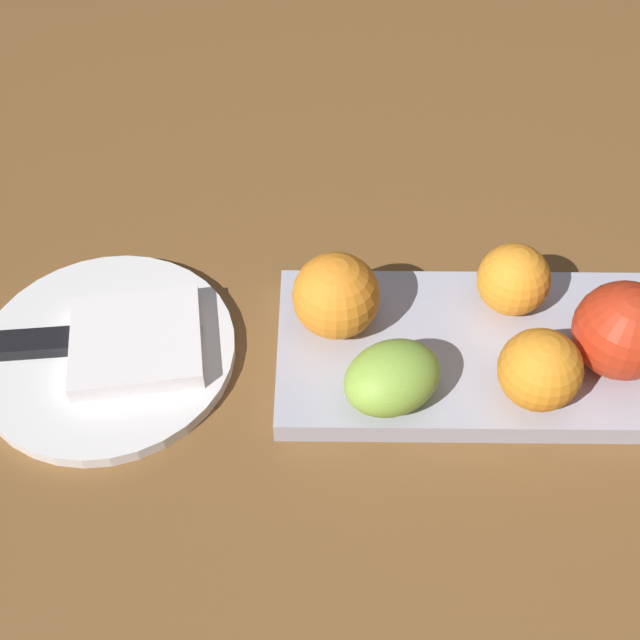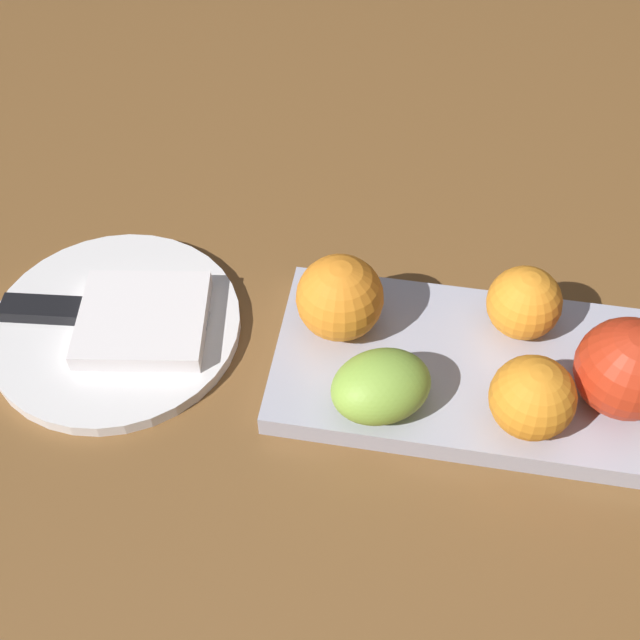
{
  "view_description": "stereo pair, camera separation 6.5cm",
  "coord_description": "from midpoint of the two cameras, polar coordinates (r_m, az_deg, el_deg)",
  "views": [
    {
      "loc": [
        -0.13,
        -0.38,
        0.55
      ],
      "look_at": [
        -0.13,
        0.03,
        0.05
      ],
      "focal_mm": 45.52,
      "sensor_mm": 36.0,
      "label": 1
    },
    {
      "loc": [
        -0.06,
        -0.38,
        0.55
      ],
      "look_at": [
        -0.13,
        0.03,
        0.05
      ],
      "focal_mm": 45.52,
      "sensor_mm": 36.0,
      "label": 2
    }
  ],
  "objects": [
    {
      "name": "fruit_tray",
      "position": [
        0.7,
        12.27,
        -2.39
      ],
      "size": [
        0.43,
        0.16,
        0.02
      ],
      "primitive_type": "cube",
      "color": "#B1B2C4",
      "rests_on": "ground_plane"
    },
    {
      "name": "ground_plane",
      "position": [
        0.68,
        8.39,
        -5.16
      ],
      "size": [
        2.4,
        2.4,
        0.0
      ],
      "primitive_type": "plane",
      "color": "brown"
    },
    {
      "name": "grape_bunch",
      "position": [
        0.62,
        2.13,
        -4.27
      ],
      "size": [
        0.1,
        0.09,
        0.05
      ],
      "primitive_type": "ellipsoid",
      "rotation": [
        0.0,
        0.0,
        0.51
      ],
      "color": "#8FBD43",
      "rests_on": "fruit_tray"
    },
    {
      "name": "orange_near_banana",
      "position": [
        0.63,
        12.4,
        -3.62
      ],
      "size": [
        0.06,
        0.06,
        0.06
      ],
      "primitive_type": "sphere",
      "color": "orange",
      "rests_on": "fruit_tray"
    },
    {
      "name": "orange_center",
      "position": [
        0.66,
        -1.69,
        1.54
      ],
      "size": [
        0.07,
        0.07,
        0.07
      ],
      "primitive_type": "sphere",
      "color": "orange",
      "rests_on": "fruit_tray"
    },
    {
      "name": "apple",
      "position": [
        0.66,
        17.97,
        -0.89
      ],
      "size": [
        0.08,
        0.08,
        0.08
      ],
      "primitive_type": "sphere",
      "color": "red",
      "rests_on": "fruit_tray"
    },
    {
      "name": "dinner_plate",
      "position": [
        0.72,
        -17.24,
        -2.33
      ],
      "size": [
        0.22,
        0.22,
        0.01
      ],
      "primitive_type": "cylinder",
      "color": "white",
      "rests_on": "ground_plane"
    },
    {
      "name": "folded_napkin",
      "position": [
        0.7,
        -15.39,
        -1.65
      ],
      "size": [
        0.12,
        0.11,
        0.02
      ],
      "primitive_type": "cube",
      "rotation": [
        0.0,
        0.0,
        0.15
      ],
      "color": "white",
      "rests_on": "dinner_plate"
    },
    {
      "name": "orange_near_apple",
      "position": [
        0.69,
        10.85,
        2.65
      ],
      "size": [
        0.06,
        0.06,
        0.06
      ],
      "primitive_type": "sphere",
      "color": "orange",
      "rests_on": "fruit_tray"
    },
    {
      "name": "knife",
      "position": [
        0.72,
        -20.34,
        -1.66
      ],
      "size": [
        0.18,
        0.04,
        0.01
      ],
      "rotation": [
        0.0,
        0.0,
        0.1
      ],
      "color": "silver",
      "rests_on": "dinner_plate"
    }
  ]
}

